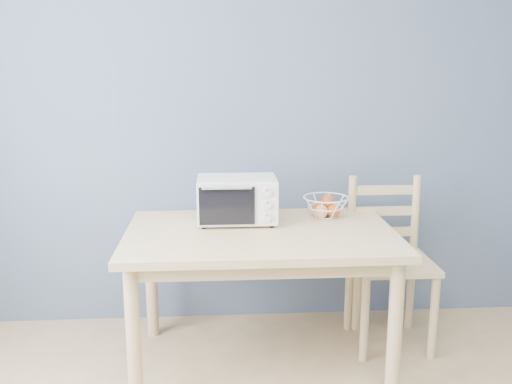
{
  "coord_description": "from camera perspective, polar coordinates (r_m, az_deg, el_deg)",
  "views": [
    {
      "loc": [
        -0.22,
        -1.2,
        1.6
      ],
      "look_at": [
        -0.02,
        1.76,
        0.93
      ],
      "focal_mm": 40.0,
      "sensor_mm": 36.0,
      "label": 1
    }
  ],
  "objects": [
    {
      "name": "room",
      "position": [
        1.25,
        6.23,
        -1.28
      ],
      "size": [
        4.01,
        4.51,
        2.61
      ],
      "color": "tan",
      "rests_on": "ground"
    },
    {
      "name": "dining_table",
      "position": [
        3.0,
        0.45,
        -5.75
      ],
      "size": [
        1.4,
        0.9,
        0.75
      ],
      "color": "tan",
      "rests_on": "ground"
    },
    {
      "name": "toaster_oven",
      "position": [
        3.09,
        -2.22,
        -0.71
      ],
      "size": [
        0.43,
        0.31,
        0.25
      ],
      "rotation": [
        0.0,
        0.0,
        -0.0
      ],
      "color": "silver",
      "rests_on": "dining_table"
    },
    {
      "name": "fruit_basket",
      "position": [
        3.23,
        6.95,
        -1.45
      ],
      "size": [
        0.33,
        0.33,
        0.13
      ],
      "rotation": [
        0.0,
        0.0,
        -0.37
      ],
      "color": "white",
      "rests_on": "dining_table"
    },
    {
      "name": "dining_chair",
      "position": [
        3.4,
        13.13,
        -6.96
      ],
      "size": [
        0.45,
        0.45,
        0.96
      ],
      "rotation": [
        0.0,
        0.0,
        -0.0
      ],
      "color": "tan",
      "rests_on": "ground"
    }
  ]
}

